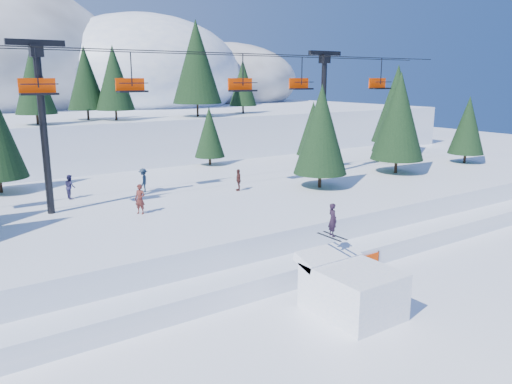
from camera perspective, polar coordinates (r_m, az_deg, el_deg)
ground at (r=23.00m, az=12.82°, el=-14.97°), size 160.00×160.00×0.00m
mid_shelf at (r=36.31m, az=-8.19°, el=-2.21°), size 70.00×22.00×2.50m
berm at (r=28.28m, az=0.91°, el=-7.98°), size 70.00×6.00×1.10m
jump_kicker at (r=23.78m, az=10.78°, el=-10.70°), size 3.24×4.42×4.89m
chairlift at (r=35.92m, az=-6.14°, el=10.74°), size 46.00×3.21×10.28m
conifer_stand at (r=36.06m, az=-8.38°, el=7.31°), size 62.45×17.87×10.07m
distant_skiers at (r=35.56m, az=-12.30°, el=0.79°), size 32.55×7.52×1.85m
banner_near at (r=28.93m, az=12.01°, el=-7.81°), size 2.86×0.15×0.90m
banner_far at (r=32.33m, az=13.46°, el=-5.65°), size 2.86×0.13×0.90m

